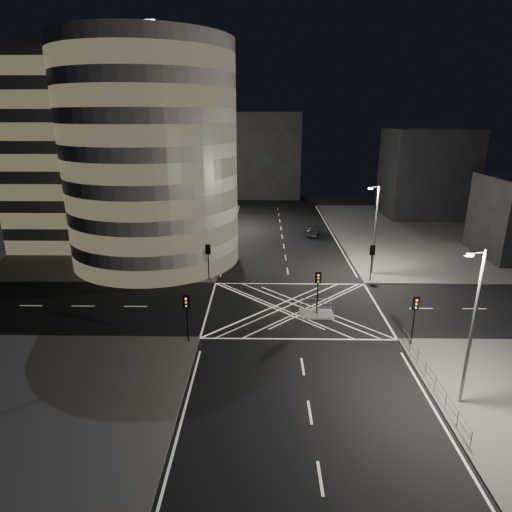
{
  "coord_description": "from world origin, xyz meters",
  "views": [
    {
      "loc": [
        -2.94,
        -36.86,
        17.22
      ],
      "look_at": [
        -3.64,
        6.43,
        3.0
      ],
      "focal_mm": 30.0,
      "sensor_mm": 36.0,
      "label": 1
    }
  ],
  "objects_px": {
    "street_lamp_right_near": "(472,324)",
    "central_island": "(316,314)",
    "traffic_signal_nl": "(187,310)",
    "traffic_signal_fl": "(208,255)",
    "traffic_signal_island": "(318,285)",
    "street_lamp_left_far": "(222,194)",
    "street_lamp_left_near": "(207,220)",
    "traffic_signal_fr": "(372,256)",
    "street_lamp_right_far": "(375,227)",
    "sedan": "(314,231)",
    "traffic_signal_nr": "(415,311)"
  },
  "relations": [
    {
      "from": "street_lamp_right_near",
      "to": "central_island",
      "type": "bearing_deg",
      "value": 120.75
    },
    {
      "from": "traffic_signal_nr",
      "to": "sedan",
      "type": "xyz_separation_m",
      "value": [
        -4.01,
        32.38,
        -2.21
      ]
    },
    {
      "from": "traffic_signal_island",
      "to": "street_lamp_left_far",
      "type": "distance_m",
      "value": 33.61
    },
    {
      "from": "sedan",
      "to": "street_lamp_left_far",
      "type": "bearing_deg",
      "value": -2.12
    },
    {
      "from": "traffic_signal_island",
      "to": "sedan",
      "type": "bearing_deg",
      "value": 84.11
    },
    {
      "from": "traffic_signal_nr",
      "to": "street_lamp_left_far",
      "type": "height_order",
      "value": "street_lamp_left_far"
    },
    {
      "from": "traffic_signal_island",
      "to": "traffic_signal_fl",
      "type": "bearing_deg",
      "value": 142.46
    },
    {
      "from": "street_lamp_left_far",
      "to": "street_lamp_right_far",
      "type": "distance_m",
      "value": 28.23
    },
    {
      "from": "traffic_signal_fr",
      "to": "street_lamp_left_far",
      "type": "bearing_deg",
      "value": 128.17
    },
    {
      "from": "traffic_signal_nl",
      "to": "street_lamp_right_near",
      "type": "distance_m",
      "value": 19.78
    },
    {
      "from": "street_lamp_left_near",
      "to": "street_lamp_right_far",
      "type": "xyz_separation_m",
      "value": [
        18.87,
        -3.0,
        0.0
      ]
    },
    {
      "from": "central_island",
      "to": "street_lamp_left_far",
      "type": "relative_size",
      "value": 0.3
    },
    {
      "from": "traffic_signal_fr",
      "to": "street_lamp_left_near",
      "type": "height_order",
      "value": "street_lamp_left_near"
    },
    {
      "from": "street_lamp_left_near",
      "to": "sedan",
      "type": "distance_m",
      "value": 20.26
    },
    {
      "from": "central_island",
      "to": "traffic_signal_island",
      "type": "distance_m",
      "value": 2.84
    },
    {
      "from": "street_lamp_left_far",
      "to": "sedan",
      "type": "bearing_deg",
      "value": -17.25
    },
    {
      "from": "traffic_signal_fl",
      "to": "traffic_signal_nl",
      "type": "xyz_separation_m",
      "value": [
        0.0,
        -13.6,
        0.0
      ]
    },
    {
      "from": "street_lamp_right_far",
      "to": "sedan",
      "type": "bearing_deg",
      "value": 105.64
    },
    {
      "from": "traffic_signal_fr",
      "to": "street_lamp_right_far",
      "type": "distance_m",
      "value": 3.48
    },
    {
      "from": "street_lamp_right_far",
      "to": "street_lamp_right_near",
      "type": "distance_m",
      "value": 23.0
    },
    {
      "from": "street_lamp_left_near",
      "to": "street_lamp_right_near",
      "type": "xyz_separation_m",
      "value": [
        18.87,
        -26.0,
        0.0
      ]
    },
    {
      "from": "central_island",
      "to": "sedan",
      "type": "xyz_separation_m",
      "value": [
        2.79,
        27.08,
        0.62
      ]
    },
    {
      "from": "traffic_signal_fl",
      "to": "street_lamp_left_near",
      "type": "bearing_deg",
      "value": 96.97
    },
    {
      "from": "street_lamp_right_near",
      "to": "sedan",
      "type": "xyz_separation_m",
      "value": [
        -4.64,
        39.58,
        -4.84
      ]
    },
    {
      "from": "traffic_signal_nr",
      "to": "street_lamp_left_near",
      "type": "xyz_separation_m",
      "value": [
        -18.24,
        18.8,
        2.63
      ]
    },
    {
      "from": "traffic_signal_fr",
      "to": "street_lamp_left_near",
      "type": "distance_m",
      "value": 19.14
    },
    {
      "from": "traffic_signal_fl",
      "to": "traffic_signal_nr",
      "type": "distance_m",
      "value": 22.24
    },
    {
      "from": "traffic_signal_island",
      "to": "street_lamp_left_near",
      "type": "height_order",
      "value": "street_lamp_left_near"
    },
    {
      "from": "traffic_signal_fl",
      "to": "street_lamp_left_far",
      "type": "height_order",
      "value": "street_lamp_left_far"
    },
    {
      "from": "traffic_signal_fl",
      "to": "traffic_signal_nl",
      "type": "distance_m",
      "value": 13.6
    },
    {
      "from": "central_island",
      "to": "traffic_signal_island",
      "type": "xyz_separation_m",
      "value": [
        0.0,
        0.0,
        2.84
      ]
    },
    {
      "from": "traffic_signal_fl",
      "to": "sedan",
      "type": "xyz_separation_m",
      "value": [
        13.59,
        18.78,
        -2.21
      ]
    },
    {
      "from": "traffic_signal_nr",
      "to": "street_lamp_right_far",
      "type": "height_order",
      "value": "street_lamp_right_far"
    },
    {
      "from": "traffic_signal_island",
      "to": "traffic_signal_fr",
      "type": "bearing_deg",
      "value": 50.67
    },
    {
      "from": "central_island",
      "to": "street_lamp_right_far",
      "type": "xyz_separation_m",
      "value": [
        7.44,
        10.5,
        5.47
      ]
    },
    {
      "from": "traffic_signal_fl",
      "to": "street_lamp_right_near",
      "type": "distance_m",
      "value": 27.79
    },
    {
      "from": "traffic_signal_fr",
      "to": "street_lamp_right_near",
      "type": "distance_m",
      "value": 20.97
    },
    {
      "from": "street_lamp_right_far",
      "to": "street_lamp_left_far",
      "type": "bearing_deg",
      "value": 131.94
    },
    {
      "from": "traffic_signal_nl",
      "to": "traffic_signal_island",
      "type": "xyz_separation_m",
      "value": [
        10.8,
        5.3,
        0.0
      ]
    },
    {
      "from": "street_lamp_left_far",
      "to": "street_lamp_left_near",
      "type": "bearing_deg",
      "value": -90.0
    },
    {
      "from": "sedan",
      "to": "traffic_signal_island",
      "type": "bearing_deg",
      "value": 99.24
    },
    {
      "from": "traffic_signal_island",
      "to": "street_lamp_right_near",
      "type": "xyz_separation_m",
      "value": [
        7.44,
        -12.5,
        2.63
      ]
    },
    {
      "from": "street_lamp_right_far",
      "to": "traffic_signal_fl",
      "type": "bearing_deg",
      "value": -173.12
    },
    {
      "from": "traffic_signal_fl",
      "to": "traffic_signal_island",
      "type": "relative_size",
      "value": 1.0
    },
    {
      "from": "traffic_signal_fl",
      "to": "traffic_signal_island",
      "type": "height_order",
      "value": "same"
    },
    {
      "from": "sedan",
      "to": "traffic_signal_nl",
      "type": "bearing_deg",
      "value": 82.36
    },
    {
      "from": "traffic_signal_nl",
      "to": "traffic_signal_nr",
      "type": "xyz_separation_m",
      "value": [
        17.6,
        0.0,
        0.0
      ]
    },
    {
      "from": "traffic_signal_nl",
      "to": "traffic_signal_fl",
      "type": "bearing_deg",
      "value": 90.0
    },
    {
      "from": "traffic_signal_nl",
      "to": "traffic_signal_fr",
      "type": "xyz_separation_m",
      "value": [
        17.6,
        13.6,
        0.0
      ]
    },
    {
      "from": "street_lamp_left_far",
      "to": "street_lamp_right_near",
      "type": "distance_m",
      "value": 47.88
    }
  ]
}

